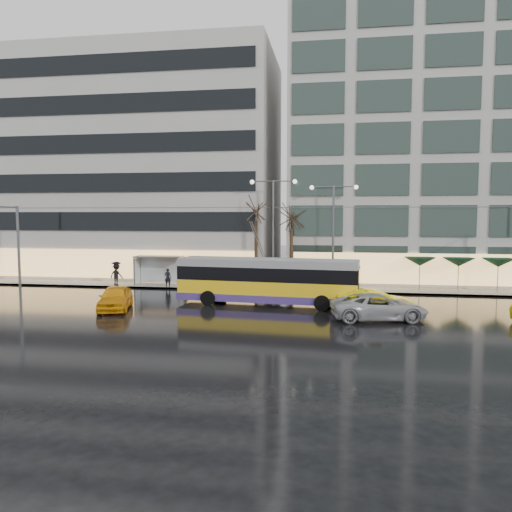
% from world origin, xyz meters
% --- Properties ---
extents(ground, '(140.00, 140.00, 0.00)m').
position_xyz_m(ground, '(0.00, 0.00, 0.00)').
color(ground, black).
rests_on(ground, ground).
extents(sidewalk, '(80.00, 10.00, 0.15)m').
position_xyz_m(sidewalk, '(2.00, 14.00, 0.07)').
color(sidewalk, gray).
rests_on(sidewalk, ground).
extents(kerb, '(80.00, 0.10, 0.15)m').
position_xyz_m(kerb, '(2.00, 9.05, 0.07)').
color(kerb, slate).
rests_on(kerb, ground).
extents(building_left, '(34.00, 14.00, 22.00)m').
position_xyz_m(building_left, '(-16.00, 19.00, 11.15)').
color(building_left, '#A9A5A1').
rests_on(building_left, sidewalk).
extents(building_right, '(32.00, 14.00, 25.00)m').
position_xyz_m(building_right, '(19.00, 19.00, 12.65)').
color(building_right, '#A9A5A1').
rests_on(building_right, sidewalk).
extents(trolleybus, '(12.69, 5.38, 5.80)m').
position_xyz_m(trolleybus, '(2.57, 3.10, 1.57)').
color(trolleybus, yellow).
rests_on(trolleybus, ground).
extents(catenary, '(42.24, 5.12, 7.00)m').
position_xyz_m(catenary, '(1.00, 7.94, 4.25)').
color(catenary, '#595B60').
rests_on(catenary, ground).
extents(bus_shelter, '(4.20, 1.60, 2.51)m').
position_xyz_m(bus_shelter, '(-8.38, 10.69, 1.96)').
color(bus_shelter, '#595B60').
rests_on(bus_shelter, sidewalk).
extents(street_lamp_near, '(3.96, 0.36, 9.03)m').
position_xyz_m(street_lamp_near, '(2.00, 10.80, 5.99)').
color(street_lamp_near, '#595B60').
rests_on(street_lamp_near, sidewalk).
extents(street_lamp_far, '(3.96, 0.36, 8.53)m').
position_xyz_m(street_lamp_far, '(7.00, 10.80, 5.71)').
color(street_lamp_far, '#595B60').
rests_on(street_lamp_far, sidewalk).
extents(tree_a, '(3.20, 3.20, 8.40)m').
position_xyz_m(tree_a, '(0.50, 11.00, 7.09)').
color(tree_a, black).
rests_on(tree_a, sidewalk).
extents(tree_b, '(3.20, 3.20, 7.70)m').
position_xyz_m(tree_b, '(3.50, 11.20, 6.40)').
color(tree_b, black).
rests_on(tree_b, sidewalk).
extents(parasol_a, '(2.50, 2.50, 2.65)m').
position_xyz_m(parasol_a, '(14.00, 11.00, 2.45)').
color(parasol_a, '#595B60').
rests_on(parasol_a, sidewalk).
extents(parasol_b, '(2.50, 2.50, 2.65)m').
position_xyz_m(parasol_b, '(17.00, 11.00, 2.45)').
color(parasol_b, '#595B60').
rests_on(parasol_b, sidewalk).
extents(parasol_c, '(2.50, 2.50, 2.65)m').
position_xyz_m(parasol_c, '(20.00, 11.00, 2.45)').
color(parasol_c, '#595B60').
rests_on(parasol_c, sidewalk).
extents(taxi_a, '(3.05, 5.00, 1.59)m').
position_xyz_m(taxi_a, '(-7.11, -0.25, 0.80)').
color(taxi_a, orange).
rests_on(taxi_a, ground).
extents(taxi_b, '(4.91, 2.42, 1.55)m').
position_xyz_m(taxi_b, '(9.75, 0.95, 0.77)').
color(taxi_b, '#FAEE0D').
rests_on(taxi_b, ground).
extents(sedan_silver, '(6.05, 3.57, 1.58)m').
position_xyz_m(sedan_silver, '(9.79, -0.81, 0.79)').
color(sedan_silver, '#A5A5A9').
rests_on(sedan_silver, ground).
extents(pedestrian_a, '(1.00, 1.02, 2.19)m').
position_xyz_m(pedestrian_a, '(-6.83, 9.40, 1.62)').
color(pedestrian_a, black).
rests_on(pedestrian_a, sidewalk).
extents(pedestrian_b, '(1.08, 1.00, 1.79)m').
position_xyz_m(pedestrian_b, '(-6.04, 11.53, 1.04)').
color(pedestrian_b, black).
rests_on(pedestrian_b, sidewalk).
extents(pedestrian_c, '(1.33, 0.97, 2.11)m').
position_xyz_m(pedestrian_c, '(-11.46, 9.40, 1.28)').
color(pedestrian_c, black).
rests_on(pedestrian_c, sidewalk).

